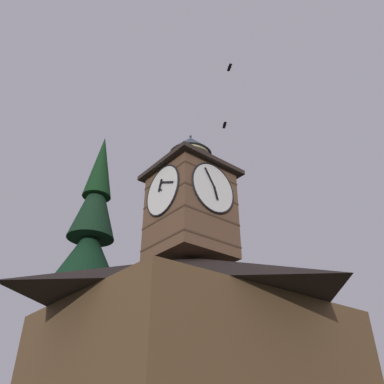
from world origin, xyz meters
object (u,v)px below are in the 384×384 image
at_px(clock_tower, 190,202).
at_px(moon, 144,284).
at_px(building_main, 192,339).
at_px(flying_bird_low, 230,67).
at_px(flying_bird_high, 225,125).
at_px(pine_tree_behind, 82,294).

distance_m(clock_tower, moon, 34.85).
height_order(building_main, flying_bird_low, flying_bird_low).
bearing_deg(flying_bird_low, flying_bird_high, -131.19).
bearing_deg(flying_bird_low, pine_tree_behind, -85.75).
bearing_deg(moon, flying_bird_high, 65.84).
bearing_deg(clock_tower, moon, -118.02).
bearing_deg(moon, flying_bird_low, 63.54).
height_order(building_main, clock_tower, clock_tower).
bearing_deg(pine_tree_behind, clock_tower, 107.10).
bearing_deg(flying_bird_low, clock_tower, -105.73).
distance_m(pine_tree_behind, flying_bird_high, 13.64).
relative_size(building_main, clock_tower, 1.51).
distance_m(building_main, flying_bird_low, 13.18).
height_order(moon, flying_bird_low, moon).
xyz_separation_m(clock_tower, flying_bird_low, (1.36, 4.84, 5.32)).
relative_size(clock_tower, moon, 4.96).
relative_size(pine_tree_behind, flying_bird_low, 37.83).
height_order(clock_tower, moon, moon).
bearing_deg(clock_tower, flying_bird_low, 74.27).
distance_m(building_main, moon, 36.97).
relative_size(moon, flying_bird_high, 2.59).
bearing_deg(flying_bird_low, moon, -116.46).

